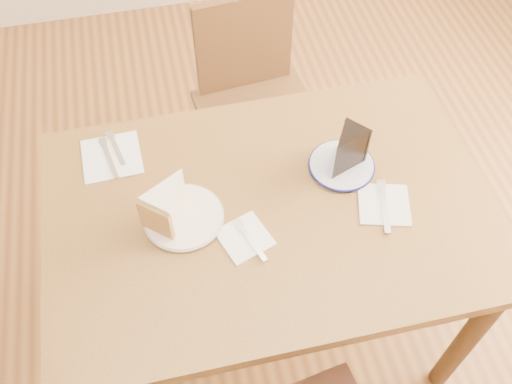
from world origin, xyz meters
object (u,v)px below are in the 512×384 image
Objects in this scene: table at (269,226)px; plate_navy at (341,166)px; carrot_cake at (171,201)px; plate_cream at (184,217)px; chocolate_cake at (345,153)px; chair_far at (256,106)px.

table is 6.72× the size of plate_navy.
plate_navy is at bearing 47.52° from carrot_cake.
table is 0.25m from plate_cream.
plate_cream is at bearing 3.11° from carrot_cake.
chocolate_cake is at bearing 8.23° from plate_cream.
carrot_cake reaches higher than plate_navy.
table is 0.30m from carrot_cake.
carrot_cake is (-0.36, -0.61, 0.33)m from chair_far.
plate_cream is (-0.23, 0.01, 0.10)m from table.
chocolate_cake reaches higher than plate_navy.
plate_navy is at bearing 21.14° from table.
plate_navy is at bearing 9.31° from plate_cream.
chocolate_cake is (0.48, 0.05, 0.01)m from carrot_cake.
plate_navy reaches higher than table.
plate_cream is at bearing 55.77° from chair_far.
plate_cream is at bearing 57.63° from chocolate_cake.
chair_far is at bearing 102.64° from plate_navy.
chair_far reaches higher than plate_navy.
table is at bearing 33.75° from carrot_cake.
carrot_cake is 1.10× the size of chocolate_cake.
plate_cream and plate_navy have the same top height.
chair_far is at bearing 100.24° from carrot_cake.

